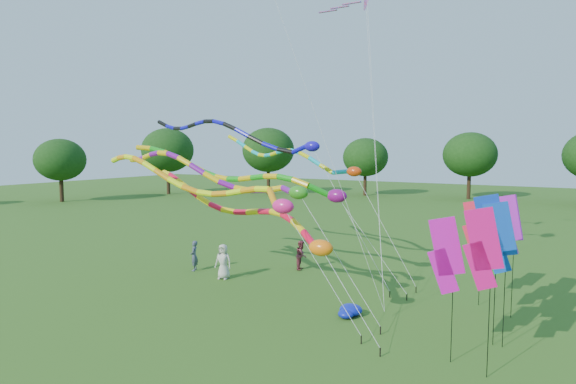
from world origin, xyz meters
The scene contains 19 objects.
ground centered at (0.00, 0.00, 0.00)m, with size 160.00×160.00×0.00m, color #255616.
tree_ring centered at (-4.62, -5.91, 5.51)m, with size 121.44×119.77×9.64m.
tube_kite_red centered at (-3.49, 3.38, 3.89)m, with size 14.23×5.11×6.15m.
tube_kite_orange centered at (-4.57, 1.98, 5.18)m, with size 13.73×1.38×7.02m.
tube_kite_purple centered at (-4.48, 2.72, 5.57)m, with size 13.74×1.23×7.22m.
tube_kite_blue centered at (-6.92, 7.39, 7.49)m, with size 15.74×1.97×9.08m.
tube_kite_cyan centered at (-5.01, 10.22, 6.21)m, with size 13.92×4.50×8.14m.
tube_kite_green centered at (-5.36, 6.42, 5.29)m, with size 15.58×1.06×7.54m.
banner_pole_magenta_b centered at (6.50, 0.78, 3.84)m, with size 1.16×0.18×5.11m.
banner_pole_green centered at (6.07, 5.82, 3.03)m, with size 1.12×0.46×4.28m.
banner_pole_blue_a centered at (6.33, 3.45, 3.98)m, with size 1.16×0.09×5.25m.
banner_pole_red centered at (5.23, 7.71, 3.32)m, with size 1.16×0.22×4.59m.
banner_pole_magenta_a centered at (5.36, 1.28, 3.42)m, with size 1.16×0.27×4.68m.
banner_pole_blue_b centered at (6.64, 3.39, 3.76)m, with size 1.16×0.12×5.03m.
banner_pole_violet centered at (6.62, 6.81, 3.71)m, with size 1.09×0.56×4.97m.
blue_nylon_heap centered at (0.85, 3.55, 0.23)m, with size 1.47×1.53×0.50m.
person_a centered at (-6.69, 5.47, 0.91)m, with size 0.89×0.58×1.82m, color beige.
person_b centered at (-9.12, 6.00, 0.84)m, with size 0.61×0.40×1.67m, color #41495B.
person_c centered at (-4.10, 9.21, 0.82)m, with size 0.80×0.62×1.64m, color maroon.
Camera 1 is at (8.52, -14.02, 6.79)m, focal length 30.00 mm.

